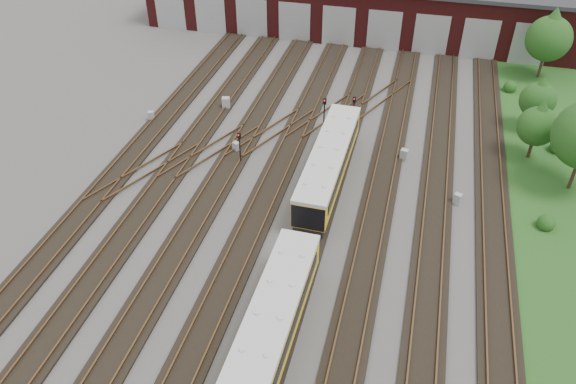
# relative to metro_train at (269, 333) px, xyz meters

# --- Properties ---
(ground) EXTENTS (120.00, 120.00, 0.00)m
(ground) POSITION_rel_metro_train_xyz_m (-2.00, 7.69, -1.73)
(ground) COLOR #42403E
(ground) RESTS_ON ground
(track_network) EXTENTS (30.40, 70.00, 0.33)m
(track_network) POSITION_rel_metro_train_xyz_m (-2.17, 8.28, -1.63)
(track_network) COLOR black
(track_network) RESTS_ON ground
(maintenance_shed) EXTENTS (51.00, 12.50, 6.35)m
(maintenance_shed) POSITION_rel_metro_train_xyz_m (-2.01, 47.66, 1.47)
(maintenance_shed) COLOR #4A1212
(maintenance_shed) RESTS_ON ground
(grass_verge) EXTENTS (8.00, 55.00, 0.05)m
(grass_verge) POSITION_rel_metro_train_xyz_m (17.00, 17.69, -1.71)
(grass_verge) COLOR #214E1A
(grass_verge) RESTS_ON ground
(metro_train) EXTENTS (2.56, 45.30, 2.74)m
(metro_train) POSITION_rel_metro_train_xyz_m (0.00, 0.00, 0.00)
(metro_train) COLOR black
(metro_train) RESTS_ON ground
(signal_mast_0) EXTENTS (0.27, 0.26, 2.78)m
(signal_mast_0) POSITION_rel_metro_train_xyz_m (-7.22, 16.83, 0.07)
(signal_mast_0) COLOR black
(signal_mast_0) RESTS_ON ground
(signal_mast_1) EXTENTS (0.26, 0.24, 2.88)m
(signal_mast_1) POSITION_rel_metro_train_xyz_m (-0.76, 19.52, 0.12)
(signal_mast_1) COLOR black
(signal_mast_1) RESTS_ON ground
(signal_mast_2) EXTENTS (0.26, 0.24, 3.29)m
(signal_mast_2) POSITION_rel_metro_train_xyz_m (0.56, 23.85, 0.36)
(signal_mast_2) COLOR black
(signal_mast_2) RESTS_ON ground
(signal_mast_3) EXTENTS (0.29, 0.27, 3.18)m
(signal_mast_3) POSITION_rel_metro_train_xyz_m (-1.82, 23.19, 0.32)
(signal_mast_3) COLOR black
(signal_mast_3) RESTS_ON ground
(relay_cabinet_0) EXTENTS (0.61, 0.54, 0.86)m
(relay_cabinet_0) POSITION_rel_metro_train_xyz_m (-17.00, 21.23, -1.30)
(relay_cabinet_0) COLOR #A0A2A4
(relay_cabinet_0) RESTS_ON ground
(relay_cabinet_1) EXTENTS (0.79, 0.70, 1.12)m
(relay_cabinet_1) POSITION_rel_metro_train_xyz_m (-11.26, 24.87, -1.17)
(relay_cabinet_1) COLOR #A0A2A4
(relay_cabinet_1) RESTS_ON ground
(relay_cabinet_2) EXTENTS (0.65, 0.60, 0.86)m
(relay_cabinet_2) POSITION_rel_metro_train_xyz_m (-8.09, 18.34, -1.30)
(relay_cabinet_2) COLOR #A0A2A4
(relay_cabinet_2) RESTS_ON ground
(relay_cabinet_3) EXTENTS (0.69, 0.62, 0.97)m
(relay_cabinet_3) POSITION_rel_metro_train_xyz_m (5.28, 20.49, -1.25)
(relay_cabinet_3) COLOR #A0A2A4
(relay_cabinet_3) RESTS_ON ground
(relay_cabinet_4) EXTENTS (0.65, 0.60, 0.88)m
(relay_cabinet_4) POSITION_rel_metro_train_xyz_m (9.49, 15.77, -1.29)
(relay_cabinet_4) COLOR #A0A2A4
(relay_cabinet_4) RESTS_ON ground
(tree_0) EXTENTS (4.34, 4.34, 7.18)m
(tree_0) POSITION_rel_metro_train_xyz_m (17.05, 38.80, 2.88)
(tree_0) COLOR #322116
(tree_0) RESTS_ON ground
(tree_1) EXTENTS (3.00, 3.00, 4.97)m
(tree_1) POSITION_rel_metro_train_xyz_m (15.41, 28.01, 1.46)
(tree_1) COLOR #322116
(tree_1) RESTS_ON ground
(tree_3) EXTENTS (3.09, 3.09, 5.11)m
(tree_3) POSITION_rel_metro_train_xyz_m (14.95, 23.36, 1.55)
(tree_3) COLOR #322116
(tree_3) RESTS_ON ground
(bush_0) EXTENTS (1.20, 1.20, 1.20)m
(bush_0) POSITION_rel_metro_train_xyz_m (15.39, 14.58, -1.13)
(bush_0) COLOR #164313
(bush_0) RESTS_ON ground
(bush_1) EXTENTS (1.25, 1.25, 1.25)m
(bush_1) POSITION_rel_metro_train_xyz_m (14.11, 34.96, -1.11)
(bush_1) COLOR #164313
(bush_1) RESTS_ON ground
(bush_2) EXTENTS (1.44, 1.44, 1.44)m
(bush_2) POSITION_rel_metro_train_xyz_m (17.39, 24.86, -1.01)
(bush_2) COLOR #164313
(bush_2) RESTS_ON ground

